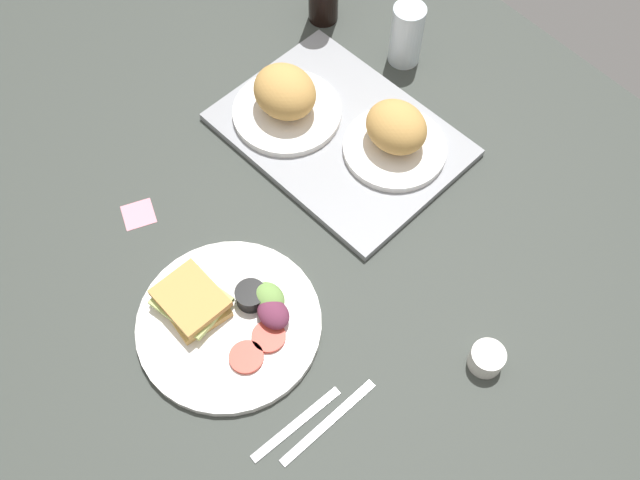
{
  "coord_description": "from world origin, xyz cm",
  "views": [
    {
      "loc": [
        48.23,
        -36.24,
        109.51
      ],
      "look_at": [
        2.0,
        3.0,
        4.0
      ],
      "focal_mm": 39.71,
      "sensor_mm": 36.0,
      "label": 1
    }
  ],
  "objects_px": {
    "espresso_cup": "(487,359)",
    "knife": "(328,422)",
    "plate_with_salad": "(228,318)",
    "bread_plate_near": "(286,99)",
    "fork": "(296,424)",
    "drinking_glass": "(407,35)",
    "bread_plate_far": "(396,134)",
    "sticky_note": "(139,214)",
    "serving_tray": "(340,135)"
  },
  "relations": [
    {
      "from": "serving_tray",
      "to": "sticky_note",
      "type": "xyz_separation_m",
      "value": [
        -0.1,
        -0.4,
        -0.01
      ]
    },
    {
      "from": "bread_plate_near",
      "to": "espresso_cup",
      "type": "relative_size",
      "value": 3.8
    },
    {
      "from": "drinking_glass",
      "to": "bread_plate_far",
      "type": "bearing_deg",
      "value": -48.22
    },
    {
      "from": "plate_with_salad",
      "to": "knife",
      "type": "height_order",
      "value": "plate_with_salad"
    },
    {
      "from": "plate_with_salad",
      "to": "fork",
      "type": "distance_m",
      "value": 0.21
    },
    {
      "from": "serving_tray",
      "to": "bread_plate_far",
      "type": "xyz_separation_m",
      "value": [
        0.09,
        0.05,
        0.05
      ]
    },
    {
      "from": "bread_plate_near",
      "to": "bread_plate_far",
      "type": "height_order",
      "value": "bread_plate_near"
    },
    {
      "from": "espresso_cup",
      "to": "fork",
      "type": "relative_size",
      "value": 0.33
    },
    {
      "from": "bread_plate_far",
      "to": "espresso_cup",
      "type": "distance_m",
      "value": 0.45
    },
    {
      "from": "serving_tray",
      "to": "plate_with_salad",
      "type": "relative_size",
      "value": 1.46
    },
    {
      "from": "espresso_cup",
      "to": "sticky_note",
      "type": "relative_size",
      "value": 1.0
    },
    {
      "from": "sticky_note",
      "to": "drinking_glass",
      "type": "bearing_deg",
      "value": 86.96
    },
    {
      "from": "bread_plate_near",
      "to": "serving_tray",
      "type": "bearing_deg",
      "value": 24.89
    },
    {
      "from": "bread_plate_near",
      "to": "drinking_glass",
      "type": "xyz_separation_m",
      "value": [
        0.03,
        0.29,
        0.01
      ]
    },
    {
      "from": "espresso_cup",
      "to": "sticky_note",
      "type": "bearing_deg",
      "value": -155.76
    },
    {
      "from": "knife",
      "to": "sticky_note",
      "type": "height_order",
      "value": "knife"
    },
    {
      "from": "fork",
      "to": "sticky_note",
      "type": "bearing_deg",
      "value": 87.61
    },
    {
      "from": "bread_plate_near",
      "to": "fork",
      "type": "height_order",
      "value": "bread_plate_near"
    },
    {
      "from": "knife",
      "to": "sticky_note",
      "type": "distance_m",
      "value": 0.51
    },
    {
      "from": "espresso_cup",
      "to": "knife",
      "type": "bearing_deg",
      "value": -109.35
    },
    {
      "from": "bread_plate_far",
      "to": "plate_with_salad",
      "type": "bearing_deg",
      "value": -80.01
    },
    {
      "from": "espresso_cup",
      "to": "sticky_note",
      "type": "height_order",
      "value": "espresso_cup"
    },
    {
      "from": "serving_tray",
      "to": "sticky_note",
      "type": "bearing_deg",
      "value": -104.68
    },
    {
      "from": "bread_plate_far",
      "to": "knife",
      "type": "distance_m",
      "value": 0.54
    },
    {
      "from": "bread_plate_near",
      "to": "plate_with_salad",
      "type": "xyz_separation_m",
      "value": [
        0.28,
        -0.35,
        -0.04
      ]
    },
    {
      "from": "bread_plate_far",
      "to": "fork",
      "type": "xyz_separation_m",
      "value": [
        0.29,
        -0.48,
        -0.05
      ]
    },
    {
      "from": "fork",
      "to": "knife",
      "type": "bearing_deg",
      "value": -36.36
    },
    {
      "from": "drinking_glass",
      "to": "fork",
      "type": "xyz_separation_m",
      "value": [
        0.45,
        -0.66,
        -0.06
      ]
    },
    {
      "from": "drinking_glass",
      "to": "sticky_note",
      "type": "relative_size",
      "value": 2.38
    },
    {
      "from": "bread_plate_far",
      "to": "espresso_cup",
      "type": "bearing_deg",
      "value": -23.84
    },
    {
      "from": "serving_tray",
      "to": "bread_plate_near",
      "type": "distance_m",
      "value": 0.13
    },
    {
      "from": "bread_plate_far",
      "to": "knife",
      "type": "height_order",
      "value": "bread_plate_far"
    },
    {
      "from": "drinking_glass",
      "to": "espresso_cup",
      "type": "distance_m",
      "value": 0.68
    },
    {
      "from": "drinking_glass",
      "to": "espresso_cup",
      "type": "relative_size",
      "value": 2.38
    },
    {
      "from": "fork",
      "to": "sticky_note",
      "type": "height_order",
      "value": "fork"
    },
    {
      "from": "bread_plate_far",
      "to": "drinking_glass",
      "type": "xyz_separation_m",
      "value": [
        -0.16,
        0.18,
        0.01
      ]
    },
    {
      "from": "serving_tray",
      "to": "drinking_glass",
      "type": "distance_m",
      "value": 0.26
    },
    {
      "from": "espresso_cup",
      "to": "knife",
      "type": "relative_size",
      "value": 0.29
    },
    {
      "from": "bread_plate_near",
      "to": "fork",
      "type": "relative_size",
      "value": 1.25
    },
    {
      "from": "drinking_glass",
      "to": "bread_plate_near",
      "type": "bearing_deg",
      "value": -96.79
    },
    {
      "from": "plate_with_salad",
      "to": "knife",
      "type": "xyz_separation_m",
      "value": [
        0.24,
        0.02,
        -0.01
      ]
    },
    {
      "from": "bread_plate_near",
      "to": "espresso_cup",
      "type": "distance_m",
      "value": 0.61
    },
    {
      "from": "drinking_glass",
      "to": "sticky_note",
      "type": "xyz_separation_m",
      "value": [
        -0.03,
        -0.64,
        -0.07
      ]
    },
    {
      "from": "knife",
      "to": "serving_tray",
      "type": "bearing_deg",
      "value": 45.47
    },
    {
      "from": "fork",
      "to": "knife",
      "type": "distance_m",
      "value": 0.05
    },
    {
      "from": "plate_with_salad",
      "to": "espresso_cup",
      "type": "distance_m",
      "value": 0.43
    },
    {
      "from": "serving_tray",
      "to": "fork",
      "type": "xyz_separation_m",
      "value": [
        0.38,
        -0.42,
        -0.01
      ]
    },
    {
      "from": "fork",
      "to": "sticky_note",
      "type": "xyz_separation_m",
      "value": [
        -0.48,
        0.02,
        -0.0
      ]
    },
    {
      "from": "bread_plate_far",
      "to": "espresso_cup",
      "type": "xyz_separation_m",
      "value": [
        0.41,
        -0.18,
        -0.04
      ]
    },
    {
      "from": "serving_tray",
      "to": "plate_with_salad",
      "type": "distance_m",
      "value": 0.43
    }
  ]
}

